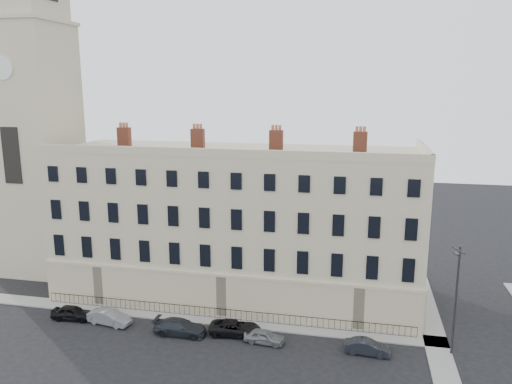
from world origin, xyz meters
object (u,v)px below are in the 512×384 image
car_a (72,313)px  car_b (109,317)px  car_c (180,327)px  car_d (235,328)px  car_e (264,336)px  car_f (367,347)px  streetlamp (456,296)px

car_a → car_b: bearing=-96.1°
car_b → car_c: 6.98m
car_d → car_c: bearing=96.8°
car_e → car_f: (8.45, 0.02, 0.01)m
car_b → streetlamp: 29.78m
car_b → car_a: bearing=96.5°
car_a → car_c: 10.79m
car_c → car_d: car_c is taller
car_d → car_f: size_ratio=1.25×
car_b → car_d: (11.66, 0.44, -0.04)m
car_c → car_f: 15.89m
car_a → car_f: (26.66, -0.56, -0.06)m
car_b → streetlamp: (29.45, 0.78, 4.40)m
car_c → car_d: (4.69, 0.92, -0.05)m
car_a → car_e: size_ratio=1.11×
car_b → car_c: (6.97, -0.48, 0.00)m
car_a → car_b: car_b is taller
car_a → car_e: (18.21, -0.58, -0.07)m
car_c → car_b: bearing=85.7°
car_a → car_e: bearing=-95.8°
car_b → car_e: (14.41, -0.44, -0.08)m
car_d → streetlamp: size_ratio=0.49×
car_d → car_e: 2.89m
car_e → streetlamp: streetlamp is taller
car_f → car_e: bearing=93.5°
car_d → streetlamp: streetlamp is taller
car_a → car_d: car_a is taller
car_c → streetlamp: size_ratio=0.51×
car_d → car_e: size_ratio=1.31×
car_a → car_d: size_ratio=0.85×
car_e → car_f: 8.45m
car_b → car_e: car_b is taller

